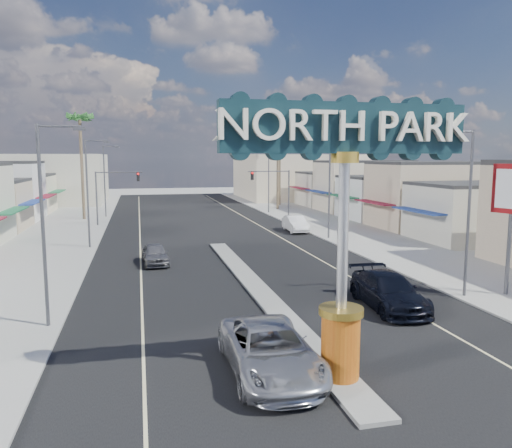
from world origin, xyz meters
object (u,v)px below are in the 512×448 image
palm_right_mid (278,135)px  palm_right_far (280,125)px  palm_left_far (80,123)px  bank_pylon_sign (512,196)px  traffic_signal_left (113,187)px  car_parked_right (295,224)px  streetlight_l_mid (89,188)px  streetlight_l_near (46,216)px  gateway_sign (344,209)px  streetlight_r_near (466,205)px  suv_left (270,350)px  car_parked_left (155,254)px  streetlight_r_far (267,176)px  traffic_signal_right (274,185)px  streetlight_l_far (106,177)px  suv_right (388,291)px  streetlight_r_mid (328,185)px

palm_right_mid → palm_right_far: size_ratio=0.86×
palm_left_far → bank_pylon_sign: (25.99, -40.30, -6.00)m
palm_right_far → traffic_signal_left: bearing=-143.3°
car_parked_right → streetlight_l_mid: bearing=-163.0°
bank_pylon_sign → streetlight_l_near: bearing=160.0°
gateway_sign → car_parked_right: 34.69m
streetlight_r_near → suv_left: size_ratio=1.43×
car_parked_left → streetlight_r_near: bearing=-42.3°
streetlight_r_far → palm_left_far: palm_left_far is taller
traffic_signal_right → streetlight_r_near: (1.25, -33.99, 0.79)m
streetlight_l_near → streetlight_l_far: (0.00, 42.00, 0.00)m
traffic_signal_left → palm_right_far: 31.22m
traffic_signal_left → traffic_signal_right: 18.37m
streetlight_l_far → traffic_signal_right: bearing=-22.2°
traffic_signal_right → palm_right_mid: bearing=72.4°
gateway_sign → car_parked_left: bearing=105.0°
bank_pylon_sign → streetlight_r_near: bearing=154.1°
streetlight_l_near → car_parked_right: (19.43, 25.09, -4.26)m
car_parked_left → bank_pylon_sign: (18.49, -12.83, 4.76)m
streetlight_l_near → streetlight_l_far: bearing=90.0°
suv_right → car_parked_left: bearing=133.3°
streetlight_r_near → streetlight_r_far: size_ratio=1.00×
streetlight_l_mid → car_parked_right: 20.54m
streetlight_r_far → palm_left_far: (-23.43, -2.00, 6.43)m
streetlight_r_mid → suv_left: (-12.59, -26.88, -4.19)m
traffic_signal_right → streetlight_r_far: streetlight_r_far is taller
traffic_signal_right → streetlight_l_far: size_ratio=0.67×
palm_right_far → traffic_signal_right: bearing=-107.9°
streetlight_l_far → palm_left_far: bearing=-142.1°
traffic_signal_right → suv_right: bearing=-95.8°
gateway_sign → traffic_signal_right: size_ratio=1.53×
suv_left → palm_right_far: bearing=74.1°
streetlight_l_far → car_parked_left: size_ratio=2.08×
palm_right_far → gateway_sign: bearing=-104.0°
gateway_sign → suv_right: size_ratio=1.53×
streetlight_l_far → streetlight_r_near: same height
streetlight_l_mid → car_parked_left: 9.95m
car_parked_left → streetlight_l_near: bearing=-115.6°
streetlight_l_near → palm_right_mid: 51.92m
streetlight_r_far → palm_right_far: bearing=65.5°
traffic_signal_left → car_parked_left: size_ratio=1.38×
palm_right_mid → car_parked_right: bearing=-100.8°
streetlight_l_mid → palm_right_mid: bearing=48.0°
streetlight_r_mid → bank_pylon_sign: 20.46m
streetlight_l_near → palm_right_far: bearing=63.9°
suv_right → streetlight_r_far: bearing=86.8°
palm_left_far → bank_pylon_sign: bearing=-57.2°
traffic_signal_right → streetlight_l_far: 21.20m
traffic_signal_left → bank_pylon_sign: (22.17, -34.29, 1.22)m
traffic_signal_left → gateway_sign: bearing=-77.7°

